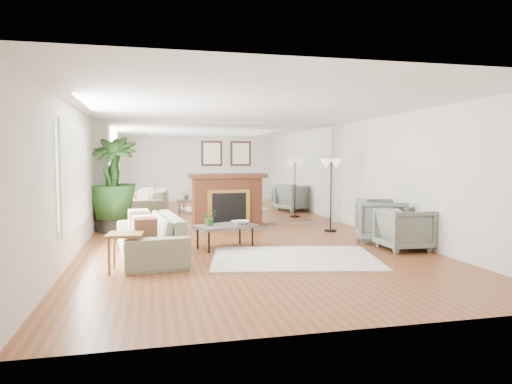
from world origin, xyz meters
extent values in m
plane|color=brown|center=(0.00, 0.00, 0.00)|extent=(7.00, 7.00, 0.00)
cube|color=white|center=(-2.99, 0.00, 1.25)|extent=(0.02, 7.00, 2.50)
cube|color=white|center=(2.99, 0.00, 1.25)|extent=(0.02, 7.00, 2.50)
cube|color=white|center=(0.00, 3.49, 1.25)|extent=(6.00, 0.02, 2.50)
cube|color=silver|center=(0.00, 3.47, 1.25)|extent=(5.40, 0.04, 2.40)
cube|color=#B2E09E|center=(-2.96, 0.40, 1.35)|extent=(0.04, 2.40, 1.50)
cube|color=brown|center=(0.00, 3.28, 0.60)|extent=(1.60, 0.40, 1.20)
cube|color=gold|center=(0.00, 3.07, 0.48)|extent=(1.00, 0.04, 0.85)
cube|color=black|center=(0.00, 3.05, 0.48)|extent=(0.80, 0.04, 0.70)
cube|color=#5B5048|center=(0.00, 2.93, 0.01)|extent=(1.70, 0.55, 0.03)
cube|color=#472517|center=(0.00, 3.26, 1.22)|extent=(1.85, 0.46, 0.10)
cube|color=black|center=(-0.35, 3.43, 1.75)|extent=(0.50, 0.04, 0.60)
cube|color=black|center=(0.35, 3.43, 1.75)|extent=(0.50, 0.04, 0.60)
cube|color=silver|center=(0.48, -0.42, 0.01)|extent=(2.93, 2.35, 0.03)
cube|color=#5B5048|center=(-0.47, 0.72, 0.40)|extent=(1.21, 0.95, 0.05)
cylinder|color=black|center=(-0.81, 0.36, 0.19)|extent=(0.03, 0.03, 0.37)
cylinder|color=black|center=(0.03, 0.66, 0.19)|extent=(0.03, 0.03, 0.37)
cylinder|color=black|center=(-0.96, 0.77, 0.19)|extent=(0.03, 0.03, 0.37)
cylinder|color=black|center=(-0.13, 1.08, 0.19)|extent=(0.03, 0.03, 0.37)
imported|color=gray|center=(-1.80, 0.25, 0.35)|extent=(1.18, 2.46, 0.69)
imported|color=slate|center=(2.60, 0.68, 0.42)|extent=(1.18, 1.16, 0.84)
imported|color=slate|center=(2.60, -0.16, 0.37)|extent=(0.83, 0.81, 0.75)
cube|color=brown|center=(-2.13, -0.69, 0.54)|extent=(0.53, 0.53, 0.04)
cylinder|color=brown|center=(-2.34, -0.87, 0.26)|extent=(0.04, 0.04, 0.53)
cylinder|color=brown|center=(-1.95, -0.91, 0.26)|extent=(0.04, 0.04, 0.53)
cylinder|color=brown|center=(-2.30, -0.48, 0.26)|extent=(0.04, 0.04, 0.53)
cylinder|color=brown|center=(-1.91, -0.52, 0.26)|extent=(0.04, 0.04, 0.53)
cylinder|color=black|center=(-2.60, 3.10, 0.22)|extent=(0.61, 0.61, 0.44)
imported|color=#366826|center=(-2.60, 3.10, 1.21)|extent=(1.24, 1.24, 1.80)
cylinder|color=black|center=(2.15, 2.14, 0.02)|extent=(0.27, 0.27, 0.04)
cylinder|color=black|center=(2.15, 2.14, 0.78)|extent=(0.03, 0.03, 1.57)
cone|color=beige|center=(2.03, 2.14, 1.52)|extent=(0.29, 0.29, 0.22)
cone|color=beige|center=(2.27, 2.14, 1.52)|extent=(0.29, 0.29, 0.22)
imported|color=#366826|center=(-0.75, 0.69, 0.57)|extent=(0.29, 0.26, 0.29)
imported|color=brown|center=(-0.18, 0.70, 0.46)|extent=(0.34, 0.34, 0.07)
imported|color=brown|center=(-0.24, 0.96, 0.44)|extent=(0.31, 0.36, 0.02)
camera|label=1|loc=(-1.75, -7.37, 1.59)|focal=32.00mm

